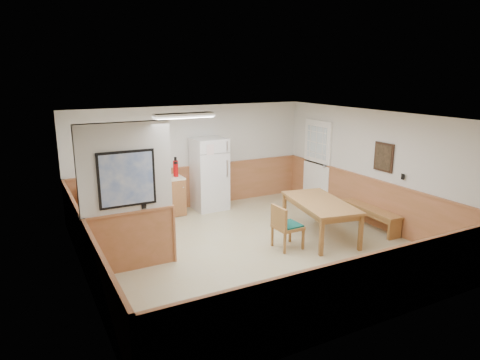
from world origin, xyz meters
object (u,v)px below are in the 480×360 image
dining_chair (284,224)px  fire_extinguisher (176,168)px  soap_bottle (105,179)px  dining_bench (370,212)px  refrigerator (209,174)px  dining_table (320,206)px

dining_chair → fire_extinguisher: 3.20m
dining_chair → soap_bottle: bearing=130.4°
dining_bench → soap_bottle: (-4.95, 2.91, 0.67)m
refrigerator → dining_table: bearing=-67.4°
refrigerator → dining_chair: (0.22, -2.93, -0.38)m
fire_extinguisher → soap_bottle: (-1.61, 0.05, -0.09)m
refrigerator → dining_bench: (2.50, -2.84, -0.53)m
dining_chair → dining_bench: bearing=1.0°
refrigerator → dining_table: (1.21, -2.75, -0.21)m
fire_extinguisher → dining_chair: bearing=-88.0°
refrigerator → soap_bottle: 2.45m
dining_table → refrigerator: bearing=124.6°
dining_table → dining_chair: dining_chair is taller
dining_table → dining_chair: (-0.99, -0.18, -0.17)m
dining_bench → soap_bottle: size_ratio=6.70×
soap_bottle → dining_bench: bearing=-30.4°
refrigerator → dining_table: size_ratio=0.87×
soap_bottle → refrigerator: bearing=-1.6°
dining_table → dining_bench: (1.29, -0.09, -0.32)m
refrigerator → fire_extinguisher: refrigerator is taller
refrigerator → fire_extinguisher: size_ratio=3.76×
dining_bench → soap_bottle: soap_bottle is taller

